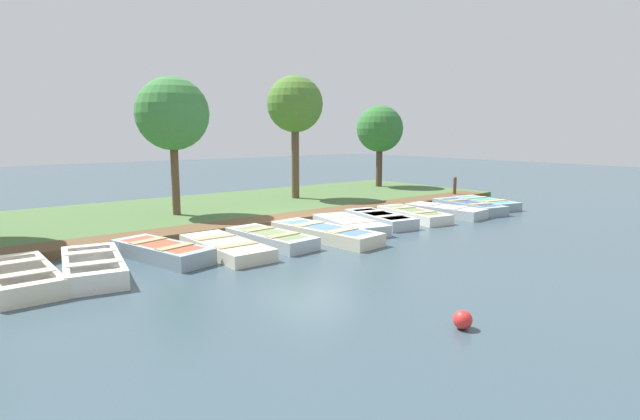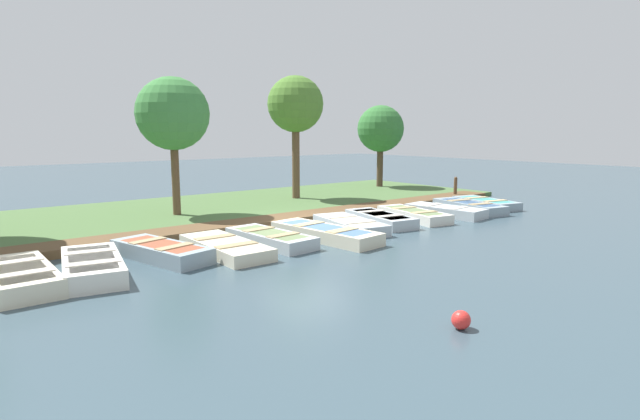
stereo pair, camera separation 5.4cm
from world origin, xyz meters
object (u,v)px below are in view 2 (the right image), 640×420
Objects in this scene: rowboat_10 at (469,206)px; rowboat_0 at (20,276)px; rowboat_2 at (161,251)px; park_tree_left at (173,115)px; rowboat_11 at (486,203)px; rowboat_6 at (350,225)px; rowboat_7 at (380,219)px; rowboat_8 at (414,214)px; rowboat_9 at (445,211)px; rowboat_3 at (225,247)px; rowboat_4 at (271,238)px; park_tree_center at (295,106)px; park_tree_right at (381,129)px; buoy at (461,320)px; rowboat_5 at (325,233)px; mooring_post_far at (455,188)px; rowboat_1 at (92,266)px.

rowboat_0 is at bearing -77.55° from rowboat_10.
rowboat_2 is 0.61× the size of park_tree_left.
rowboat_6 is at bearing -75.21° from rowboat_11.
rowboat_7 is 1.59m from rowboat_8.
rowboat_11 is (-0.25, 2.99, -0.01)m from rowboat_9.
rowboat_7 is (0.08, 7.48, -0.01)m from rowboat_2.
rowboat_3 is 1.05× the size of rowboat_4.
park_tree_center is at bearing 134.54° from rowboat_4.
rowboat_8 is at bearing 103.14° from rowboat_6.
rowboat_11 is 7.80m from park_tree_right.
buoy is (6.91, -10.18, -0.04)m from rowboat_10.
rowboat_8 is (-0.30, 7.58, 0.01)m from rowboat_3.
rowboat_4 is at bearing -96.08° from rowboat_9.
rowboat_8 is (-0.06, 3.10, -0.01)m from rowboat_6.
rowboat_5 reaches higher than rowboat_8.
rowboat_4 is at bearing -76.14° from rowboat_6.
rowboat_10 is (-0.16, 10.69, 0.02)m from rowboat_3.
buoy is (6.45, -2.53, -0.04)m from rowboat_5.
rowboat_2 is at bearing -79.74° from rowboat_7.
mooring_post_far is 15.83m from buoy.
rowboat_4 reaches higher than rowboat_8.
rowboat_3 is 4.49m from rowboat_6.
rowboat_6 is 1.03× the size of rowboat_7.
rowboat_4 is 0.96× the size of rowboat_6.
rowboat_7 is at bearing 142.44° from buoy.
buoy is at bearing -2.48° from park_tree_left.
mooring_post_far is 5.48m from park_tree_right.
rowboat_10 is 8.33m from park_tree_center.
rowboat_11 is 0.68× the size of park_tree_right.
rowboat_4 is (-0.12, 4.65, -0.03)m from rowboat_1.
rowboat_11 is at bearing 121.45° from buoy.
park_tree_center is at bearing 111.74° from rowboat_2.
rowboat_8 is 0.63× the size of park_tree_left.
rowboat_8 is at bearing -67.20° from mooring_post_far.
rowboat_6 is (0.23, 5.98, -0.02)m from rowboat_2.
park_tree_right is at bearing 120.14° from rowboat_3.
rowboat_2 is 6.58m from park_tree_left.
rowboat_9 is (0.20, 1.53, 0.01)m from rowboat_8.
rowboat_2 is 0.68× the size of park_tree_right.
rowboat_0 is 1.34m from rowboat_1.
rowboat_7 reaches higher than rowboat_8.
rowboat_6 is 2.98× the size of mooring_post_far.
rowboat_6 is 1.51m from rowboat_7.
rowboat_10 is at bearing 61.16° from park_tree_left.
rowboat_8 is (0.17, 9.07, -0.02)m from rowboat_2.
rowboat_10 is (0.22, 4.69, 0.00)m from rowboat_7.
rowboat_9 is (0.37, 10.60, -0.02)m from rowboat_2.
park_tree_left is 1.11× the size of park_tree_right.
rowboat_9 is at bearing 100.22° from rowboat_6.
rowboat_6 is at bearing 33.36° from park_tree_left.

